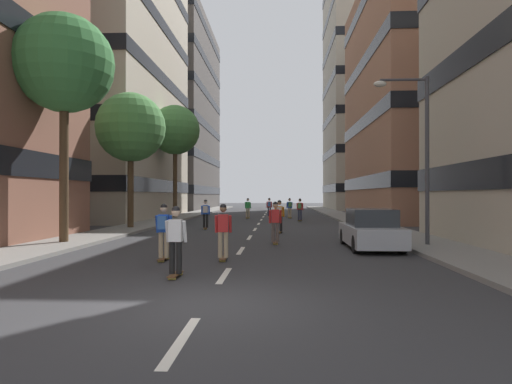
% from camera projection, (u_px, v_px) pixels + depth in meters
% --- Properties ---
extents(ground_plane, '(155.50, 155.50, 0.00)m').
position_uv_depth(ground_plane, '(260.00, 221.00, 34.08)').
color(ground_plane, '#333335').
extents(sidewalk_left, '(2.62, 71.27, 0.14)m').
position_uv_depth(sidewalk_left, '(176.00, 218.00, 37.68)').
color(sidewalk_left, gray).
rests_on(sidewalk_left, ground_plane).
extents(sidewalk_right, '(2.62, 71.27, 0.14)m').
position_uv_depth(sidewalk_right, '(350.00, 218.00, 36.95)').
color(sidewalk_right, gray).
rests_on(sidewalk_right, ground_plane).
extents(lane_markings, '(0.16, 62.20, 0.01)m').
position_uv_depth(lane_markings, '(261.00, 220.00, 36.16)').
color(lane_markings, silver).
rests_on(lane_markings, ground_plane).
extents(building_left_mid, '(17.90, 20.12, 33.03)m').
position_uv_depth(building_left_mid, '(67.00, 34.00, 39.60)').
color(building_left_mid, '#B2A893').
rests_on(building_left_mid, ground_plane).
extents(building_left_far, '(17.90, 23.64, 27.38)m').
position_uv_depth(building_left_far, '(149.00, 116.00, 64.82)').
color(building_left_far, '#4C4744').
rests_on(building_left_far, ground_plane).
extents(building_right_mid, '(17.90, 19.64, 20.66)m').
position_uv_depth(building_right_mid, '(466.00, 98.00, 37.81)').
color(building_right_mid, '#9E6B51').
rests_on(building_right_mid, ground_plane).
extents(building_right_far, '(17.90, 16.18, 34.83)m').
position_uv_depth(building_right_far, '(391.00, 88.00, 63.10)').
color(building_right_far, '#BCB29E').
rests_on(building_right_far, ground_plane).
extents(parked_car_near, '(1.82, 4.40, 1.52)m').
position_uv_depth(parked_car_near, '(371.00, 230.00, 16.77)').
color(parked_car_near, '#B2B7BF').
rests_on(parked_car_near, ground_plane).
extents(street_tree_near, '(4.21, 4.21, 9.58)m').
position_uv_depth(street_tree_near, '(175.00, 130.00, 37.53)').
color(street_tree_near, '#4C3823').
rests_on(street_tree_near, sidewalk_left).
extents(street_tree_mid, '(4.02, 4.02, 9.34)m').
position_uv_depth(street_tree_mid, '(64.00, 65.00, 18.04)').
color(street_tree_mid, '#4C3823').
rests_on(street_tree_mid, sidewalk_left).
extents(street_tree_far, '(4.11, 4.11, 8.01)m').
position_uv_depth(street_tree_far, '(131.00, 128.00, 26.19)').
color(street_tree_far, '#4C3823').
rests_on(street_tree_far, sidewalk_left).
extents(streetlamp_right, '(2.13, 0.30, 6.50)m').
position_uv_depth(streetlamp_right, '(417.00, 141.00, 17.04)').
color(streetlamp_right, '#3F3F44').
rests_on(streetlamp_right, sidewalk_right).
extents(skater_0, '(0.53, 0.90, 1.78)m').
position_uv_depth(skater_0, '(164.00, 228.00, 13.66)').
color(skater_0, brown).
rests_on(skater_0, ground_plane).
extents(skater_1, '(0.56, 0.92, 1.78)m').
position_uv_depth(skater_1, '(248.00, 207.00, 38.38)').
color(skater_1, brown).
rests_on(skater_1, ground_plane).
extents(skater_2, '(0.54, 0.91, 1.78)m').
position_uv_depth(skater_2, '(275.00, 220.00, 18.36)').
color(skater_2, brown).
rests_on(skater_2, ground_plane).
extents(skater_3, '(0.56, 0.92, 1.78)m').
position_uv_depth(skater_3, '(205.00, 212.00, 26.33)').
color(skater_3, brown).
rests_on(skater_3, ground_plane).
extents(skater_4, '(0.54, 0.91, 1.78)m').
position_uv_depth(skater_4, '(223.00, 229.00, 13.74)').
color(skater_4, brown).
rests_on(skater_4, ground_plane).
extents(skater_5, '(0.54, 0.91, 1.78)m').
position_uv_depth(skater_5, '(176.00, 238.00, 10.91)').
color(skater_5, brown).
rests_on(skater_5, ground_plane).
extents(skater_6, '(0.55, 0.92, 1.78)m').
position_uv_depth(skater_6, '(279.00, 214.00, 23.67)').
color(skater_6, brown).
rests_on(skater_6, ground_plane).
extents(skater_7, '(0.57, 0.92, 1.78)m').
position_uv_depth(skater_7, '(290.00, 207.00, 38.87)').
color(skater_7, brown).
rests_on(skater_7, ground_plane).
extents(skater_8, '(0.54, 0.91, 1.78)m').
position_uv_depth(skater_8, '(269.00, 206.00, 40.83)').
color(skater_8, brown).
rests_on(skater_8, ground_plane).
extents(skater_9, '(0.57, 0.92, 1.78)m').
position_uv_depth(skater_9, '(300.00, 208.00, 34.50)').
color(skater_9, brown).
rests_on(skater_9, ground_plane).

